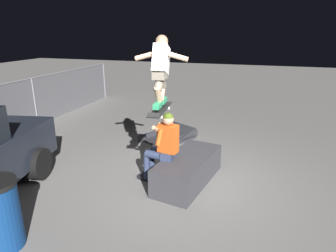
{
  "coord_description": "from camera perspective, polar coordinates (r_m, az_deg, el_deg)",
  "views": [
    {
      "loc": [
        -4.71,
        -1.26,
        2.68
      ],
      "look_at": [
        -0.12,
        0.2,
        1.1
      ],
      "focal_mm": 31.48,
      "sensor_mm": 36.0,
      "label": 1
    }
  ],
  "objects": [
    {
      "name": "person_sitting_on_ledge",
      "position": [
        5.24,
        -1.04,
        -3.53
      ],
      "size": [
        0.6,
        0.78,
        1.34
      ],
      "color": "#2D3856",
      "rests_on": "ground"
    },
    {
      "name": "skateboard",
      "position": [
        4.92,
        -1.5,
        3.21
      ],
      "size": [
        1.03,
        0.3,
        0.13
      ],
      "color": "black"
    },
    {
      "name": "skater_airborne",
      "position": [
        4.84,
        -1.41,
        11.26
      ],
      "size": [
        0.63,
        0.89,
        1.12
      ],
      "color": "#2D9E66"
    },
    {
      "name": "ground_plane",
      "position": [
        5.57,
        2.43,
        -10.69
      ],
      "size": [
        40.0,
        40.0,
        0.0
      ],
      "primitive_type": "plane",
      "color": "slate"
    },
    {
      "name": "kicker_ramp",
      "position": [
        7.56,
        0.08,
        -2.16
      ],
      "size": [
        1.46,
        1.35,
        0.38
      ],
      "color": "#28282D",
      "rests_on": "ground"
    },
    {
      "name": "ledge_box_main",
      "position": [
        5.45,
        3.91,
        -8.38
      ],
      "size": [
        1.75,
        0.99,
        0.5
      ],
      "primitive_type": "cube",
      "rotation": [
        0.0,
        0.0,
        -0.18
      ],
      "color": "#38383D",
      "rests_on": "ground"
    }
  ]
}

